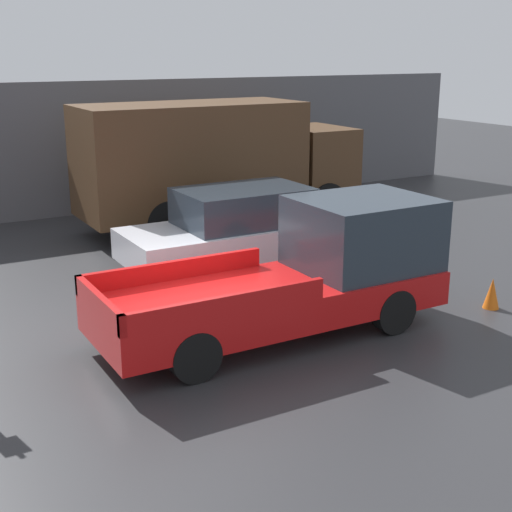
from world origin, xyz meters
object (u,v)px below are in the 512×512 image
delivery_truck (213,160)px  traffic_cone (492,293)px  car (239,228)px  pickup_truck (308,272)px

delivery_truck → traffic_cone: 8.13m
car → delivery_truck: 3.67m
traffic_cone → car: bearing=120.7°
pickup_truck → traffic_cone: (3.35, -0.86, -0.68)m
car → delivery_truck: size_ratio=0.66×
pickup_truck → delivery_truck: 7.26m
pickup_truck → car: (0.70, 3.60, -0.13)m
pickup_truck → traffic_cone: pickup_truck is taller
pickup_truck → delivery_truck: size_ratio=0.78×
pickup_truck → traffic_cone: size_ratio=10.31×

